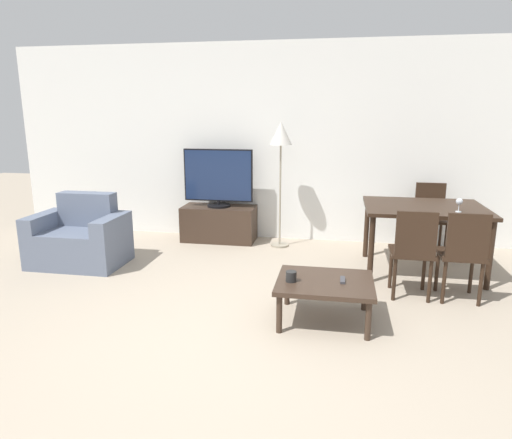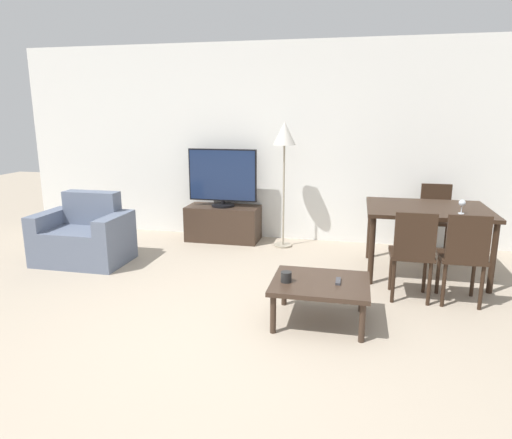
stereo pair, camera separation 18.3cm
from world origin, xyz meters
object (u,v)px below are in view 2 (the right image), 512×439
at_px(tv, 223,178).
at_px(dining_table, 427,215).
at_px(remote_primary, 338,281).
at_px(wine_glass_left, 462,204).
at_px(dining_chair_near, 413,250).
at_px(floor_lamp, 284,141).
at_px(tv_stand, 223,223).
at_px(armchair, 84,237).
at_px(cup_white_near, 286,277).
at_px(dining_chair_far, 436,215).
at_px(coffee_table, 320,286).
at_px(dining_chair_near_right, 464,254).

distance_m(tv, dining_table, 2.72).
xyz_separation_m(dining_table, remote_primary, (-0.88, -1.46, -0.30)).
bearing_deg(wine_glass_left, dining_chair_near, -133.14).
xyz_separation_m(floor_lamp, remote_primary, (0.82, -2.18, -1.03)).
relative_size(tv_stand, remote_primary, 6.75).
relative_size(armchair, tv_stand, 1.04).
height_order(tv, cup_white_near, tv).
relative_size(dining_chair_near, remote_primary, 5.91).
xyz_separation_m(dining_chair_far, floor_lamp, (-1.93, -0.09, 0.91)).
bearing_deg(tv_stand, wine_glass_left, -21.42).
relative_size(tv_stand, dining_chair_near, 1.14).
height_order(dining_chair_near, cup_white_near, dining_chair_near).
distance_m(tv, remote_primary, 2.91).
relative_size(floor_lamp, wine_glass_left, 11.34).
bearing_deg(floor_lamp, coffee_table, -72.93).
xyz_separation_m(coffee_table, dining_chair_far, (1.26, 2.29, 0.18)).
bearing_deg(tv, dining_table, -18.20).
relative_size(dining_chair_near, wine_glass_left, 6.07).
xyz_separation_m(tv_stand, dining_table, (2.58, -0.85, 0.44)).
height_order(coffee_table, dining_chair_near_right, dining_chair_near_right).
bearing_deg(wine_glass_left, armchair, -177.85).
height_order(floor_lamp, remote_primary, floor_lamp).
distance_m(dining_table, remote_primary, 1.73).
xyz_separation_m(dining_chair_far, wine_glass_left, (0.06, -1.09, 0.36)).
distance_m(tv_stand, coffee_table, 2.79).
distance_m(remote_primary, cup_white_near, 0.44).
xyz_separation_m(tv_stand, dining_chair_far, (2.81, -0.03, 0.26)).
xyz_separation_m(dining_table, dining_chair_far, (0.23, 0.82, -0.18)).
bearing_deg(wine_glass_left, remote_primary, -134.60).
relative_size(tv, dining_chair_far, 1.09).
distance_m(armchair, cup_white_near, 2.86).
xyz_separation_m(coffee_table, remote_primary, (0.15, 0.01, 0.05)).
bearing_deg(tv, dining_chair_near_right, -30.68).
distance_m(dining_chair_near_right, cup_white_near, 1.71).
xyz_separation_m(tv_stand, tv, (0.00, -0.00, 0.64)).
bearing_deg(dining_chair_near_right, dining_chair_far, 90.00).
relative_size(armchair, dining_chair_near, 1.19).
bearing_deg(wine_glass_left, dining_table, 136.14).
bearing_deg(tv_stand, dining_table, -18.25).
bearing_deg(tv_stand, cup_white_near, -62.15).
distance_m(tv, coffee_table, 2.84).
distance_m(cup_white_near, wine_glass_left, 2.09).
bearing_deg(tv, tv_stand, 90.00).
xyz_separation_m(dining_chair_near, dining_chair_near_right, (0.45, 0.00, 0.00)).
distance_m(coffee_table, remote_primary, 0.16).
bearing_deg(tv, armchair, -136.80).
relative_size(armchair, tv, 1.09).
distance_m(armchair, dining_chair_far, 4.36).
height_order(remote_primary, wine_glass_left, wine_glass_left).
xyz_separation_m(remote_primary, cup_white_near, (-0.43, -0.09, 0.03)).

